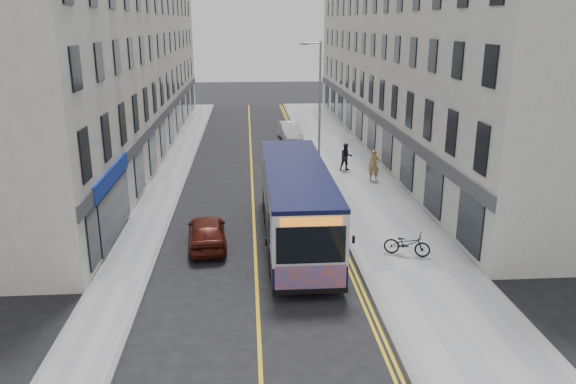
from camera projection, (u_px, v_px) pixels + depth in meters
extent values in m
plane|color=black|center=(256.00, 265.00, 21.96)|extent=(140.00, 140.00, 0.00)
cube|color=gray|center=(356.00, 178.00, 33.83)|extent=(4.50, 64.00, 0.12)
cube|color=gray|center=(167.00, 182.00, 33.04)|extent=(2.00, 64.00, 0.12)
cube|color=slate|center=(319.00, 179.00, 33.67)|extent=(0.18, 64.00, 0.13)
cube|color=slate|center=(184.00, 182.00, 33.11)|extent=(0.18, 64.00, 0.13)
cube|color=gold|center=(252.00, 181.00, 33.41)|extent=(0.12, 64.00, 0.01)
cube|color=gold|center=(311.00, 180.00, 33.65)|extent=(0.10, 64.00, 0.01)
cube|color=gold|center=(315.00, 180.00, 33.67)|extent=(0.10, 64.00, 0.01)
cube|color=silver|center=(407.00, 59.00, 40.91)|extent=(6.00, 46.00, 13.00)
cube|color=white|center=(121.00, 61.00, 39.47)|extent=(6.00, 46.00, 13.00)
cylinder|color=#94969C|center=(320.00, 109.00, 34.45)|extent=(0.14, 0.14, 8.00)
cylinder|color=#94969C|center=(312.00, 43.00, 33.28)|extent=(1.00, 0.08, 0.08)
cube|color=#94969C|center=(304.00, 44.00, 33.26)|extent=(0.50, 0.18, 0.12)
cube|color=black|center=(296.00, 223.00, 24.14)|extent=(2.55, 11.24, 0.92)
cube|color=silver|center=(296.00, 192.00, 23.73)|extent=(2.55, 11.24, 1.84)
cube|color=black|center=(296.00, 169.00, 23.44)|extent=(2.57, 11.24, 0.16)
cube|color=black|center=(265.00, 193.00, 24.29)|extent=(0.04, 8.79, 1.18)
cube|color=black|center=(324.00, 192.00, 24.47)|extent=(0.04, 8.79, 1.18)
cube|color=black|center=(311.00, 245.00, 18.38)|extent=(2.30, 0.04, 1.28)
cube|color=#DE5412|center=(311.00, 279.00, 18.74)|extent=(2.40, 0.04, 0.97)
cube|color=orange|center=(311.00, 222.00, 18.14)|extent=(2.04, 0.04, 0.29)
cylinder|color=black|center=(273.00, 262.00, 20.93)|extent=(0.29, 1.02, 1.02)
cylinder|color=black|center=(334.00, 261.00, 21.09)|extent=(0.29, 1.02, 1.02)
cylinder|color=black|center=(267.00, 213.00, 26.29)|extent=(0.29, 1.02, 1.02)
cylinder|color=black|center=(316.00, 212.00, 26.45)|extent=(0.29, 1.02, 1.02)
cylinder|color=black|center=(266.00, 201.00, 28.04)|extent=(0.29, 1.02, 1.02)
cylinder|color=black|center=(312.00, 200.00, 28.21)|extent=(0.29, 1.02, 1.02)
imported|color=black|center=(407.00, 244.00, 22.43)|extent=(1.95, 1.29, 0.97)
imported|color=olive|center=(374.00, 165.00, 32.92)|extent=(0.74, 0.55, 1.83)
imported|color=black|center=(346.00, 157.00, 35.22)|extent=(0.92, 0.76, 1.72)
imported|color=silver|center=(290.00, 131.00, 45.10)|extent=(1.83, 4.36, 1.40)
imported|color=#4B130C|center=(207.00, 232.00, 23.57)|extent=(1.89, 4.03, 1.33)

